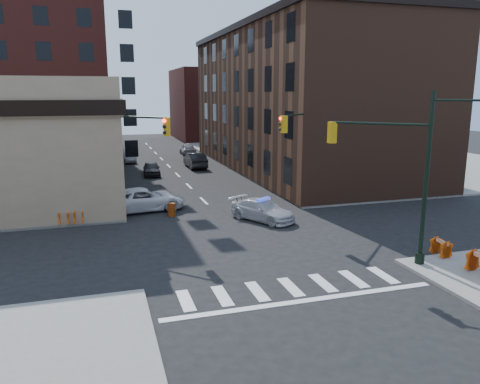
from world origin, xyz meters
TOP-DOWN VIEW (x-y plane):
  - ground at (0.00, 0.00)m, footprint 140.00×140.00m
  - sidewalk_ne at (23.00, 32.75)m, footprint 34.00×54.50m
  - commercial_row_ne at (13.00, 22.50)m, footprint 14.00×34.00m
  - filler_nw at (-16.00, 62.00)m, footprint 20.00×18.00m
  - filler_ne at (14.00, 58.00)m, footprint 16.00×16.00m
  - signal_pole_se at (6.04, -5.52)m, footprint 5.40×5.27m
  - signal_pole_nw at (-5.85, 5.34)m, footprint 3.58×3.67m
  - signal_pole_ne at (5.84, 5.35)m, footprint 3.67×3.58m
  - tree_ne_near at (7.50, 26.00)m, footprint 3.00×3.00m
  - tree_ne_far at (7.50, 34.00)m, footprint 3.00×3.00m
  - police_car at (2.42, 3.56)m, footprint 3.94×4.89m
  - pickup at (-4.65, 8.34)m, footprint 6.04×3.39m
  - parked_car_wnear at (-2.50, 22.44)m, footprint 1.90×4.09m
  - parked_car_wfar at (-4.01, 32.26)m, footprint 1.45×3.93m
  - parked_car_wdeep at (-5.50, 46.19)m, footprint 2.49×5.21m
  - parked_car_enear at (2.62, 25.93)m, footprint 1.83×5.02m
  - parked_car_efar at (3.87, 36.89)m, footprint 1.95×4.49m
  - pedestrian_a at (-9.39, 6.00)m, footprint 0.80×0.61m
  - pedestrian_b at (-10.33, 7.91)m, footprint 1.09×0.92m
  - pedestrian_c at (-10.29, 6.97)m, footprint 1.03×0.59m
  - barrel_road at (3.07, 4.58)m, footprint 0.60×0.60m
  - barrel_bank at (-3.02, 6.25)m, footprint 0.65×0.65m
  - barricade_se_a at (8.50, -5.70)m, footprint 0.57×1.09m
  - barricade_nw_a at (-9.50, 5.70)m, footprint 1.22×0.69m
  - barricade_nw_b at (-9.07, 5.70)m, footprint 1.18×0.67m

SIDE VIEW (x-z plane):
  - ground at x=0.00m, z-range 0.00..0.00m
  - sidewalk_ne at x=23.00m, z-range 0.00..0.15m
  - barrel_bank at x=-3.02m, z-range 0.00..0.89m
  - barrel_road at x=3.07m, z-range 0.00..1.07m
  - barricade_se_a at x=8.50m, z-range 0.15..0.95m
  - barricade_nw_b at x=-9.07m, z-range 0.15..1.00m
  - barricade_nw_a at x=-9.50m, z-range 0.15..1.03m
  - parked_car_wfar at x=-4.01m, z-range 0.00..1.28m
  - police_car at x=2.42m, z-range 0.00..1.33m
  - parked_car_wnear at x=-2.50m, z-range 0.00..1.36m
  - parked_car_wdeep at x=-5.50m, z-range 0.00..1.47m
  - parked_car_efar at x=3.87m, z-range 0.00..1.51m
  - pickup at x=-4.65m, z-range 0.00..1.59m
  - parked_car_enear at x=2.62m, z-range 0.00..1.64m
  - pedestrian_c at x=-10.29m, z-range 0.15..1.81m
  - pedestrian_a at x=-9.39m, z-range 0.15..2.11m
  - pedestrian_b at x=-10.33m, z-range 0.15..2.13m
  - tree_ne_near at x=7.50m, z-range 1.06..5.91m
  - tree_ne_far at x=7.50m, z-range 1.06..5.91m
  - signal_pole_nw at x=-5.85m, z-range 0.34..8.34m
  - signal_pole_ne at x=5.84m, z-range 0.34..8.34m
  - signal_pole_se at x=6.04m, z-range 0.61..8.61m
  - filler_ne at x=14.00m, z-range 0.00..12.00m
  - commercial_row_ne at x=13.00m, z-range 0.00..14.00m
  - filler_nw at x=-16.00m, z-range 0.00..16.00m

